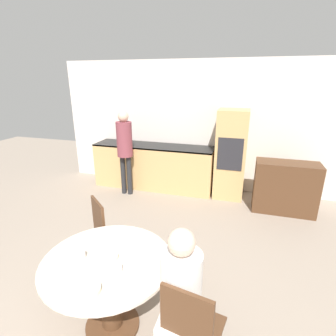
{
  "coord_description": "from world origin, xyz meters",
  "views": [
    {
      "loc": [
        0.9,
        -0.29,
        2.23
      ],
      "look_at": [
        -0.04,
        2.85,
        1.11
      ],
      "focal_mm": 28.0,
      "sensor_mm": 36.0,
      "label": 1
    }
  ],
  "objects_px": {
    "oven_unit": "(231,155)",
    "chair_near_right": "(190,329)",
    "person_seated": "(180,293)",
    "bowl_near": "(109,256)",
    "bowl_centre": "(134,249)",
    "bowl_far": "(89,290)",
    "person_standing": "(125,144)",
    "chair_far_left": "(92,235)",
    "sideboard": "(285,187)",
    "dining_table": "(109,283)",
    "cup": "(82,254)"
  },
  "relations": [
    {
      "from": "person_seated",
      "to": "bowl_centre",
      "type": "relative_size",
      "value": 7.24
    },
    {
      "from": "sideboard",
      "to": "cup",
      "type": "xyz_separation_m",
      "value": [
        -2.0,
        -2.98,
        0.35
      ]
    },
    {
      "from": "oven_unit",
      "to": "bowl_near",
      "type": "height_order",
      "value": "oven_unit"
    },
    {
      "from": "oven_unit",
      "to": "person_standing",
      "type": "relative_size",
      "value": 1.02
    },
    {
      "from": "oven_unit",
      "to": "chair_near_right",
      "type": "bearing_deg",
      "value": -90.3
    },
    {
      "from": "person_seated",
      "to": "bowl_near",
      "type": "height_order",
      "value": "person_seated"
    },
    {
      "from": "sideboard",
      "to": "chair_near_right",
      "type": "height_order",
      "value": "chair_near_right"
    },
    {
      "from": "cup",
      "to": "bowl_far",
      "type": "xyz_separation_m",
      "value": [
        0.28,
        -0.32,
        -0.01
      ]
    },
    {
      "from": "oven_unit",
      "to": "bowl_near",
      "type": "distance_m",
      "value": 3.4
    },
    {
      "from": "bowl_far",
      "to": "person_standing",
      "type": "bearing_deg",
      "value": 111.12
    },
    {
      "from": "bowl_centre",
      "to": "oven_unit",
      "type": "bearing_deg",
      "value": 78.65
    },
    {
      "from": "chair_near_right",
      "to": "person_standing",
      "type": "relative_size",
      "value": 0.56
    },
    {
      "from": "bowl_near",
      "to": "bowl_far",
      "type": "relative_size",
      "value": 0.99
    },
    {
      "from": "dining_table",
      "to": "person_standing",
      "type": "distance_m",
      "value": 3.12
    },
    {
      "from": "dining_table",
      "to": "bowl_centre",
      "type": "height_order",
      "value": "bowl_centre"
    },
    {
      "from": "chair_near_right",
      "to": "cup",
      "type": "height_order",
      "value": "chair_near_right"
    },
    {
      "from": "sideboard",
      "to": "person_standing",
      "type": "relative_size",
      "value": 0.62
    },
    {
      "from": "oven_unit",
      "to": "person_standing",
      "type": "height_order",
      "value": "oven_unit"
    },
    {
      "from": "person_seated",
      "to": "bowl_near",
      "type": "relative_size",
      "value": 7.4
    },
    {
      "from": "person_seated",
      "to": "bowl_far",
      "type": "xyz_separation_m",
      "value": [
        -0.63,
        -0.22,
        0.06
      ]
    },
    {
      "from": "chair_near_right",
      "to": "bowl_centre",
      "type": "relative_size",
      "value": 5.35
    },
    {
      "from": "oven_unit",
      "to": "bowl_centre",
      "type": "height_order",
      "value": "oven_unit"
    },
    {
      "from": "cup",
      "to": "chair_far_left",
      "type": "bearing_deg",
      "value": 116.95
    },
    {
      "from": "person_seated",
      "to": "person_standing",
      "type": "xyz_separation_m",
      "value": [
        -1.86,
        2.98,
        0.32
      ]
    },
    {
      "from": "sideboard",
      "to": "person_seated",
      "type": "relative_size",
      "value": 0.82
    },
    {
      "from": "cup",
      "to": "chair_near_right",
      "type": "bearing_deg",
      "value": -11.04
    },
    {
      "from": "bowl_near",
      "to": "bowl_far",
      "type": "distance_m",
      "value": 0.39
    },
    {
      "from": "sideboard",
      "to": "chair_far_left",
      "type": "bearing_deg",
      "value": -135.14
    },
    {
      "from": "dining_table",
      "to": "bowl_near",
      "type": "height_order",
      "value": "bowl_near"
    },
    {
      "from": "cup",
      "to": "bowl_centre",
      "type": "height_order",
      "value": "cup"
    },
    {
      "from": "chair_near_right",
      "to": "cup",
      "type": "xyz_separation_m",
      "value": [
        -1.01,
        0.2,
        0.29
      ]
    },
    {
      "from": "oven_unit",
      "to": "chair_near_right",
      "type": "distance_m",
      "value": 3.59
    },
    {
      "from": "bowl_centre",
      "to": "bowl_far",
      "type": "relative_size",
      "value": 1.01
    },
    {
      "from": "oven_unit",
      "to": "chair_far_left",
      "type": "bearing_deg",
      "value": -116.53
    },
    {
      "from": "sideboard",
      "to": "bowl_far",
      "type": "distance_m",
      "value": 3.74
    },
    {
      "from": "chair_far_left",
      "to": "cup",
      "type": "relative_size",
      "value": 12.18
    },
    {
      "from": "dining_table",
      "to": "person_standing",
      "type": "relative_size",
      "value": 0.67
    },
    {
      "from": "chair_near_right",
      "to": "bowl_centre",
      "type": "xyz_separation_m",
      "value": [
        -0.61,
        0.42,
        0.27
      ]
    },
    {
      "from": "chair_far_left",
      "to": "cup",
      "type": "bearing_deg",
      "value": -21.73
    },
    {
      "from": "chair_near_right",
      "to": "bowl_far",
      "type": "height_order",
      "value": "chair_near_right"
    },
    {
      "from": "sideboard",
      "to": "person_seated",
      "type": "xyz_separation_m",
      "value": [
        -1.1,
        -3.08,
        0.28
      ]
    },
    {
      "from": "person_standing",
      "to": "cup",
      "type": "xyz_separation_m",
      "value": [
        0.96,
        -2.88,
        -0.25
      ]
    },
    {
      "from": "cup",
      "to": "bowl_centre",
      "type": "bearing_deg",
      "value": 29.83
    },
    {
      "from": "chair_near_right",
      "to": "sideboard",
      "type": "bearing_deg",
      "value": -97.25
    },
    {
      "from": "oven_unit",
      "to": "chair_near_right",
      "type": "height_order",
      "value": "oven_unit"
    },
    {
      "from": "chair_near_right",
      "to": "bowl_near",
      "type": "height_order",
      "value": "chair_near_right"
    },
    {
      "from": "oven_unit",
      "to": "bowl_far",
      "type": "height_order",
      "value": "oven_unit"
    },
    {
      "from": "bowl_near",
      "to": "chair_far_left",
      "type": "bearing_deg",
      "value": 133.54
    },
    {
      "from": "person_standing",
      "to": "bowl_far",
      "type": "xyz_separation_m",
      "value": [
        1.24,
        -3.2,
        -0.26
      ]
    },
    {
      "from": "chair_far_left",
      "to": "person_standing",
      "type": "distance_m",
      "value": 2.37
    }
  ]
}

